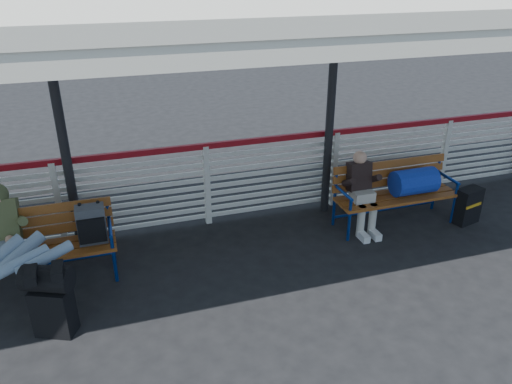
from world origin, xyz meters
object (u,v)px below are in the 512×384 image
object	(u,v)px
bench_left	(53,235)
companion_person	(362,191)
bench_right	(405,184)
suitcase_side	(468,206)
traveler_man	(16,247)
luggage_stack	(51,298)

from	to	relation	value
bench_left	companion_person	xyz separation A→B (m)	(4.06, -0.02, -0.00)
bench_right	suitcase_side	xyz separation A→B (m)	(0.91, -0.30, -0.34)
traveler_man	companion_person	world-z (taller)	traveler_man
companion_person	suitcase_side	world-z (taller)	companion_person
traveler_man	companion_person	bearing A→B (deg)	4.20
luggage_stack	suitcase_side	world-z (taller)	luggage_stack
traveler_man	bench_right	bearing A→B (deg)	3.63
luggage_stack	companion_person	xyz separation A→B (m)	(4.06, 1.01, 0.16)
suitcase_side	bench_left	bearing A→B (deg)	162.78
bench_left	companion_person	distance (m)	4.06
luggage_stack	bench_right	world-z (taller)	bench_right
companion_person	suitcase_side	xyz separation A→B (m)	(1.60, -0.30, -0.33)
luggage_stack	bench_right	distance (m)	4.86
companion_person	bench_right	bearing A→B (deg)	-0.03
companion_person	luggage_stack	bearing A→B (deg)	-166.04
suitcase_side	companion_person	bearing A→B (deg)	155.47
luggage_stack	bench_right	bearing A→B (deg)	36.15
bench_right	companion_person	xyz separation A→B (m)	(-0.69, 0.00, -0.01)
companion_person	suitcase_side	bearing A→B (deg)	-10.54
luggage_stack	bench_left	xyz separation A→B (m)	(0.01, 1.03, 0.16)
bench_left	bench_right	bearing A→B (deg)	-0.26
bench_right	companion_person	bearing A→B (deg)	179.97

